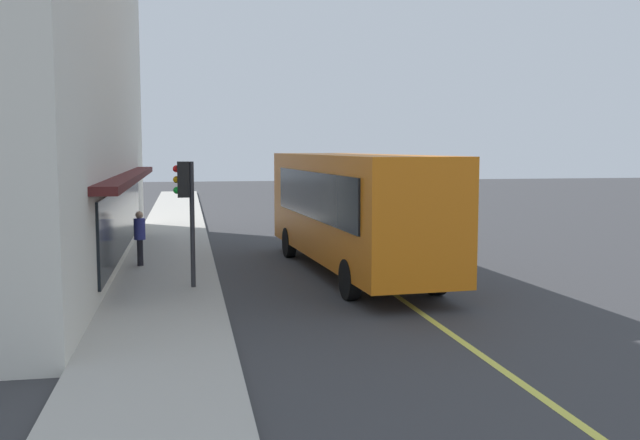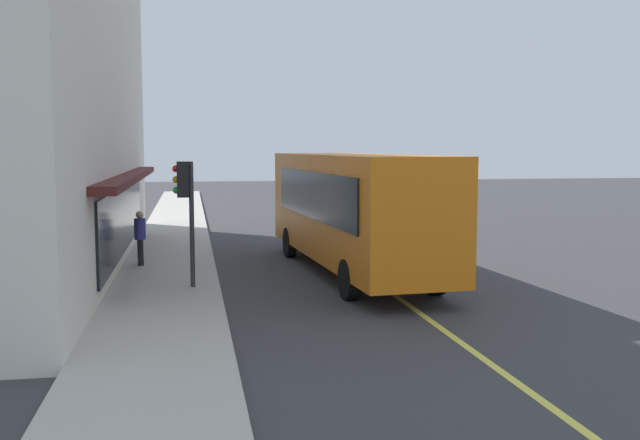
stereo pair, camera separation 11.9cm
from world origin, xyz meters
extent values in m
plane|color=#38383A|center=(0.00, 0.00, 0.00)|extent=(120.00, 120.00, 0.00)
cube|color=#B2ADA3|center=(0.00, 5.71, 0.07)|extent=(80.00, 2.80, 0.15)
cube|color=#D8D14C|center=(0.00, 0.00, 0.00)|extent=(36.00, 0.16, 0.01)
cube|color=#4C1919|center=(3.86, 6.86, 2.80)|extent=(15.65, 0.70, 0.20)
cube|color=black|center=(3.86, 7.08, 1.50)|extent=(13.42, 0.08, 2.00)
cube|color=orange|center=(1.17, 0.37, 2.00)|extent=(11.14, 3.24, 3.00)
cube|color=black|center=(6.61, 0.74, 2.36)|extent=(0.26, 2.10, 1.80)
cube|color=black|center=(0.78, 1.61, 2.36)|extent=(8.78, 0.66, 1.32)
cube|color=black|center=(0.96, -0.92, 2.36)|extent=(8.78, 0.66, 1.32)
cube|color=#0CF259|center=(6.68, 0.74, 3.25)|extent=(0.21, 1.90, 0.36)
cube|color=#2D2D33|center=(6.71, 0.74, 0.75)|extent=(0.32, 2.41, 0.40)
cylinder|color=black|center=(4.60, 1.73, 0.50)|extent=(1.02, 0.37, 1.00)
cylinder|color=black|center=(4.76, -0.52, 0.50)|extent=(1.02, 0.37, 1.00)
cylinder|color=black|center=(-2.42, 1.26, 0.50)|extent=(1.02, 0.37, 1.00)
cylinder|color=black|center=(-2.26, -1.00, 0.50)|extent=(1.02, 0.37, 1.00)
cylinder|color=#2D2D33|center=(-0.84, 5.00, 1.75)|extent=(0.12, 0.12, 3.20)
cube|color=black|center=(-0.84, 5.20, 2.90)|extent=(0.30, 0.30, 0.90)
sphere|color=red|center=(-0.84, 5.37, 3.17)|extent=(0.18, 0.18, 0.18)
sphere|color=orange|center=(-0.84, 5.37, 2.90)|extent=(0.18, 0.18, 0.18)
sphere|color=green|center=(-0.84, 5.37, 2.63)|extent=(0.18, 0.18, 0.18)
cube|color=white|center=(10.96, -2.28, 0.60)|extent=(4.32, 1.86, 0.75)
cube|color=black|center=(11.11, -2.28, 1.25)|extent=(2.43, 1.54, 0.55)
cylinder|color=black|center=(9.55, -3.12, 0.32)|extent=(0.64, 0.23, 0.64)
cylinder|color=black|center=(9.53, -1.48, 0.32)|extent=(0.64, 0.23, 0.64)
cylinder|color=black|center=(12.39, -3.08, 0.32)|extent=(0.64, 0.23, 0.64)
cylinder|color=black|center=(12.37, -1.44, 0.32)|extent=(0.64, 0.23, 0.64)
cylinder|color=black|center=(2.77, 6.53, 0.55)|extent=(0.18, 0.18, 0.80)
cylinder|color=#33388C|center=(2.77, 6.53, 1.26)|extent=(0.34, 0.34, 0.63)
sphere|color=tan|center=(2.77, 6.53, 1.69)|extent=(0.22, 0.22, 0.22)
camera|label=1|loc=(-19.06, 5.14, 3.70)|focal=39.93mm
camera|label=2|loc=(-19.08, 5.02, 3.70)|focal=39.93mm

